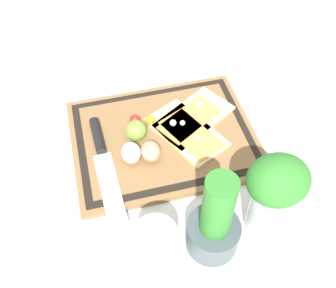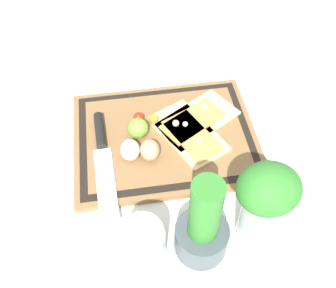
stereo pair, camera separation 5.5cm
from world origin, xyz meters
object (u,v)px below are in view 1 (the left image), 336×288
at_px(pizza_slice_near, 192,118).
at_px(herb_pot, 214,225).
at_px(cherry_tomato_yellow, 150,120).
at_px(lime, 136,130).
at_px(cherry_tomato_red, 135,120).
at_px(knife, 101,151).
at_px(egg_pink, 131,153).
at_px(sauce_jar, 156,248).
at_px(herb_glass, 274,192).
at_px(pizza_slice_far, 187,132).
at_px(egg_brown, 151,151).

height_order(pizza_slice_near, herb_pot, herb_pot).
xyz_separation_m(pizza_slice_near, cherry_tomato_yellow, (0.10, -0.01, 0.01)).
distance_m(lime, cherry_tomato_yellow, 0.06).
bearing_deg(pizza_slice_near, cherry_tomato_red, -8.81).
xyz_separation_m(knife, cherry_tomato_yellow, (-0.13, -0.06, 0.00)).
bearing_deg(pizza_slice_near, herb_pot, 80.39).
height_order(egg_pink, cherry_tomato_red, egg_pink).
distance_m(herb_pot, sauce_jar, 0.12).
xyz_separation_m(knife, herb_glass, (-0.29, 0.25, 0.10)).
relative_size(pizza_slice_far, herb_glass, 1.04).
bearing_deg(lime, herb_pot, 107.48).
height_order(cherry_tomato_yellow, herb_glass, herb_glass).
bearing_deg(sauce_jar, knife, -76.00).
relative_size(egg_brown, herb_pot, 0.24).
distance_m(cherry_tomato_yellow, herb_glass, 0.36).
distance_m(pizza_slice_far, herb_glass, 0.29).
distance_m(knife, cherry_tomato_red, 0.12).
bearing_deg(egg_brown, lime, -73.51).
distance_m(egg_brown, herb_glass, 0.29).
xyz_separation_m(cherry_tomato_red, herb_pot, (-0.08, 0.33, 0.04)).
height_order(cherry_tomato_red, herb_pot, herb_pot).
bearing_deg(cherry_tomato_yellow, herb_pot, 98.64).
xyz_separation_m(egg_pink, lime, (-0.02, -0.06, 0.00)).
relative_size(cherry_tomato_yellow, herb_pot, 0.11).
bearing_deg(herb_glass, pizza_slice_near, -79.08).
bearing_deg(sauce_jar, egg_brown, -100.25).
xyz_separation_m(cherry_tomato_yellow, herb_glass, (-0.16, 0.31, 0.10)).
relative_size(lime, sauce_jar, 0.46).
bearing_deg(cherry_tomato_red, pizza_slice_near, 171.19).
distance_m(pizza_slice_far, lime, 0.12).
height_order(herb_pot, sauce_jar, herb_pot).
height_order(egg_brown, egg_pink, same).
height_order(pizza_slice_far, cherry_tomato_yellow, same).
distance_m(egg_pink, cherry_tomato_red, 0.11).
xyz_separation_m(lime, cherry_tomato_red, (-0.01, -0.04, -0.01)).
height_order(lime, herb_glass, herb_glass).
xyz_separation_m(pizza_slice_far, knife, (0.20, 0.01, 0.00)).
xyz_separation_m(egg_brown, lime, (0.02, -0.07, 0.00)).
distance_m(pizza_slice_near, cherry_tomato_red, 0.14).
bearing_deg(pizza_slice_far, lime, -8.83).
height_order(cherry_tomato_red, cherry_tomato_yellow, cherry_tomato_red).
bearing_deg(pizza_slice_near, lime, 9.03).
distance_m(lime, cherry_tomato_red, 0.05).
bearing_deg(cherry_tomato_yellow, herb_glass, 117.03).
bearing_deg(lime, cherry_tomato_yellow, -138.78).
bearing_deg(knife, sauce_jar, 104.00).
relative_size(pizza_slice_near, lime, 4.58).
distance_m(pizza_slice_far, cherry_tomato_yellow, 0.09).
xyz_separation_m(pizza_slice_near, knife, (0.23, 0.05, 0.00)).
distance_m(pizza_slice_near, herb_pot, 0.32).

